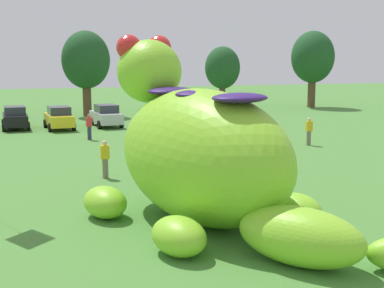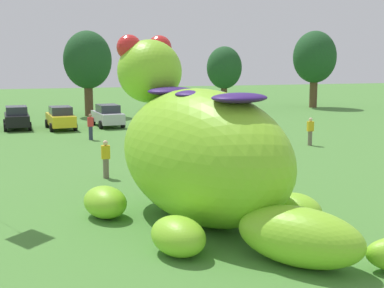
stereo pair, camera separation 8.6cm
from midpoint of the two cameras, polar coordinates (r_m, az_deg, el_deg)
name	(u,v)px [view 1 (the left image)]	position (r m, az deg, el deg)	size (l,w,h in m)	color
ground_plane	(220,226)	(17.30, 2.85, -8.74)	(160.00, 160.00, 0.00)	#4C8438
giant_inflatable_creature	(202,154)	(17.20, 0.90, -1.09)	(8.65, 11.00, 6.16)	#8CD12D
car_black	(15,118)	(42.16, -18.48, 2.70)	(2.13, 4.19, 1.72)	black
car_yellow	(59,118)	(41.07, -14.11, 2.73)	(2.25, 4.25, 1.72)	yellow
car_silver	(106,116)	(41.95, -9.24, 3.02)	(2.31, 4.28, 1.72)	#B7BABF
tree_mid_left	(86,60)	(49.75, -11.35, 8.77)	(4.35, 4.35, 7.72)	brown
tree_centre_left	(222,68)	(55.75, 3.24, 8.12)	(3.64, 3.64, 6.45)	brown
tree_centre	(313,58)	(58.71, 12.76, 9.02)	(4.57, 4.57, 8.11)	brown
spectator_near_inflatable	(309,132)	(33.30, 12.34, 1.31)	(0.38, 0.26, 1.71)	#726656
spectator_mid_field	(225,141)	(28.85, 3.51, 0.30)	(0.38, 0.26, 1.71)	black
spectator_by_cars	(105,159)	(24.00, -9.39, -1.64)	(0.38, 0.26, 1.71)	#726656
spectator_far_side	(89,127)	(35.32, -11.01, 1.80)	(0.38, 0.26, 1.71)	#2D334C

